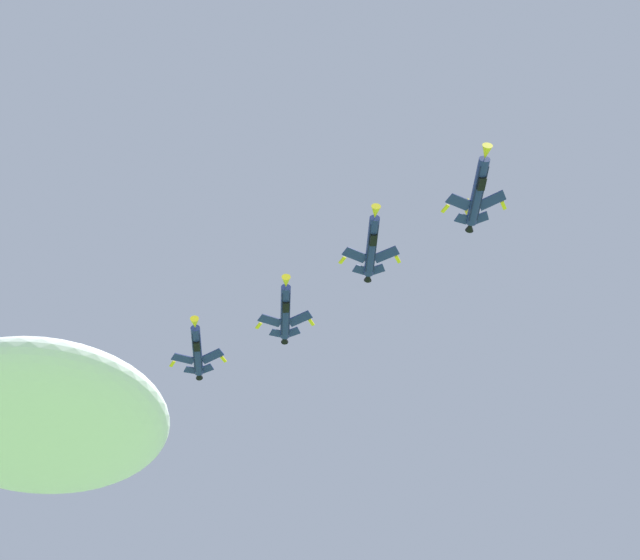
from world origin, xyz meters
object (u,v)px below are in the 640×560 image
Objects in this scene: fighter_jet_left_wing at (372,245)px; fighter_jet_left_outer at (197,350)px; fighter_jet_lead at (478,190)px; fighter_jet_right_wing at (285,311)px.

fighter_jet_left_wing reaches higher than fighter_jet_left_outer.
fighter_jet_right_wing is (-34.97, 19.54, 0.47)m from fighter_jet_lead.
fighter_jet_lead is 1.00× the size of fighter_jet_left_outer.
fighter_jet_left_outer is (-35.27, 16.44, -1.95)m from fighter_jet_left_wing.
fighter_jet_lead is 20.39m from fighter_jet_left_wing.
fighter_jet_left_wing is 1.00× the size of fighter_jet_right_wing.
fighter_jet_left_wing is 1.00× the size of fighter_jet_left_outer.
fighter_jet_left_wing is 38.96m from fighter_jet_left_outer.
fighter_jet_right_wing is at bearing -44.86° from fighter_jet_left_wing.
fighter_jet_right_wing is (-17.08, 10.07, -2.00)m from fighter_jet_left_wing.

